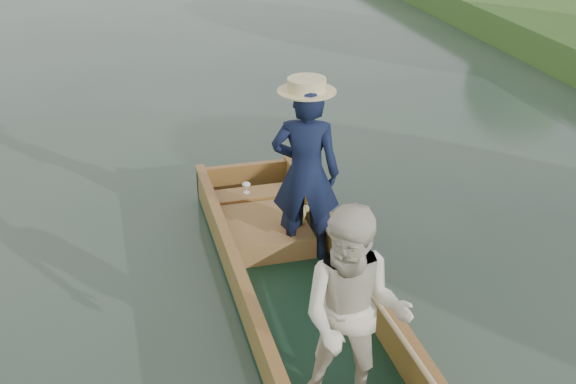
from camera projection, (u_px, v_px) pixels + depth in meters
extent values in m
plane|color=#283D30|center=(306.00, 322.00, 6.16)|extent=(120.00, 120.00, 0.00)
cube|color=black|center=(306.00, 318.00, 6.14)|extent=(1.10, 5.00, 0.08)
cube|color=olive|center=(247.00, 308.00, 5.94)|extent=(0.08, 5.00, 0.32)
cube|color=olive|center=(364.00, 289.00, 6.17)|extent=(0.08, 5.00, 0.32)
cube|color=olive|center=(246.00, 177.00, 8.18)|extent=(1.10, 0.08, 0.32)
cube|color=olive|center=(247.00, 289.00, 5.85)|extent=(0.10, 5.00, 0.04)
cube|color=olive|center=(365.00, 272.00, 6.09)|extent=(0.10, 5.00, 0.04)
cube|color=olive|center=(256.00, 194.00, 7.67)|extent=(0.94, 0.30, 0.05)
imported|color=#101733|center=(306.00, 174.00, 6.60)|extent=(0.74, 0.61, 1.73)
cylinder|color=beige|center=(307.00, 87.00, 6.23)|extent=(0.52, 0.52, 0.12)
imported|color=beige|center=(354.00, 316.00, 4.77)|extent=(0.95, 0.87, 1.59)
cube|color=#9F5033|center=(263.00, 231.00, 7.17)|extent=(0.85, 0.90, 0.22)
sphere|color=tan|center=(295.00, 212.00, 7.05)|extent=(0.22, 0.22, 0.22)
sphere|color=tan|center=(296.00, 197.00, 6.96)|extent=(0.16, 0.16, 0.16)
sphere|color=tan|center=(290.00, 192.00, 6.92)|extent=(0.06, 0.06, 0.06)
sphere|color=tan|center=(302.00, 190.00, 6.95)|extent=(0.06, 0.06, 0.06)
sphere|color=tan|center=(297.00, 202.00, 6.92)|extent=(0.07, 0.07, 0.07)
sphere|color=tan|center=(286.00, 211.00, 6.99)|extent=(0.08, 0.08, 0.08)
sphere|color=tan|center=(305.00, 209.00, 7.04)|extent=(0.08, 0.08, 0.08)
sphere|color=tan|center=(291.00, 222.00, 7.05)|extent=(0.09, 0.09, 0.09)
sphere|color=tan|center=(301.00, 221.00, 7.07)|extent=(0.09, 0.09, 0.09)
cylinder|color=silver|center=(247.00, 192.00, 7.63)|extent=(0.07, 0.07, 0.01)
cylinder|color=silver|center=(246.00, 189.00, 7.61)|extent=(0.01, 0.01, 0.08)
ellipsoid|color=silver|center=(246.00, 184.00, 7.59)|extent=(0.09, 0.09, 0.05)
cylinder|color=tan|center=(378.00, 304.00, 5.61)|extent=(0.04, 3.83, 0.18)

